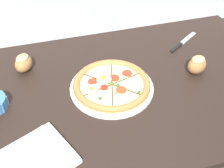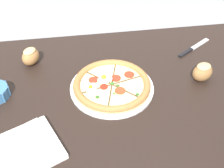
% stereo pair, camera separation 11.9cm
% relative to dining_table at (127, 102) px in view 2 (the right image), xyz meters
% --- Properties ---
extents(dining_table, '(1.49, 0.92, 0.75)m').
position_rel_dining_table_xyz_m(dining_table, '(0.00, 0.00, 0.00)').
color(dining_table, black).
rests_on(dining_table, ground_plane).
extents(pizza, '(0.36, 0.36, 0.05)m').
position_rel_dining_table_xyz_m(pizza, '(-0.07, -0.00, 0.11)').
color(pizza, white).
rests_on(pizza, dining_table).
extents(napkin_folded, '(0.31, 0.29, 0.04)m').
position_rel_dining_table_xyz_m(napkin_folded, '(-0.42, -0.28, 0.11)').
color(napkin_folded, white).
rests_on(napkin_folded, dining_table).
extents(bread_piece_near, '(0.11, 0.10, 0.08)m').
position_rel_dining_table_xyz_m(bread_piece_near, '(0.33, 0.00, 0.14)').
color(bread_piece_near, olive).
rests_on(bread_piece_near, dining_table).
extents(bread_piece_mid, '(0.11, 0.12, 0.08)m').
position_rel_dining_table_xyz_m(bread_piece_mid, '(-0.42, 0.24, 0.13)').
color(bread_piece_mid, '#A3703D').
rests_on(bread_piece_mid, dining_table).
extents(knife_main, '(0.21, 0.15, 0.01)m').
position_rel_dining_table_xyz_m(knife_main, '(0.39, 0.24, 0.10)').
color(knife_main, silver).
rests_on(knife_main, dining_table).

